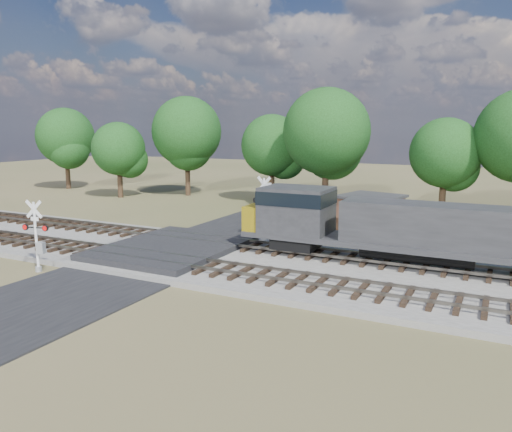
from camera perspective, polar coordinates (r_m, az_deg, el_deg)
The scene contains 10 objects.
ground at distance 29.69m, azimuth -10.07°, elevation -4.58°, with size 160.00×160.00×0.00m, color #414826.
ballast_bed at distance 25.63m, azimuth 9.02°, elevation -6.56°, with size 140.00×10.00×0.30m, color gray.
road at distance 29.68m, azimuth -10.07°, elevation -4.50°, with size 7.00×60.00×0.08m, color black.
crossing_panel at distance 30.00m, azimuth -9.52°, elevation -3.79°, with size 7.00×9.00×0.62m, color #262628.
track_near at distance 26.26m, azimuth -7.20°, elevation -5.51°, with size 140.00×2.60×0.33m.
track_far at distance 30.40m, azimuth -1.97°, elevation -3.28°, with size 140.00×2.60×0.33m.
crossing_signal_near at distance 28.21m, azimuth -23.67°, elevation -2.76°, with size 1.51×0.43×3.80m.
crossing_signal_far at distance 33.08m, azimuth 0.78°, elevation 0.26°, with size 1.72×0.43×4.30m.
equipment_shed at distance 36.63m, azimuth 12.92°, elevation 0.29°, with size 4.82×4.82×2.69m.
treeline at distance 44.69m, azimuth 15.28°, elevation 8.42°, with size 80.60×11.24×10.88m.
Camera 1 is at (17.26, -22.97, 7.45)m, focal length 35.00 mm.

